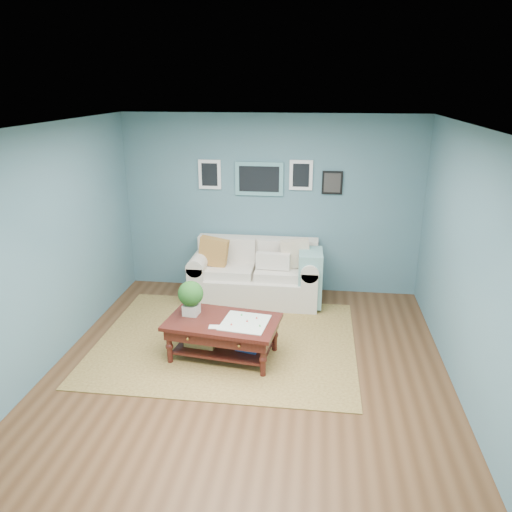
# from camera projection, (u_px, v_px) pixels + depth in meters

# --- Properties ---
(room_shell) EXTENTS (5.00, 5.02, 2.70)m
(room_shell) POSITION_uv_depth(u_px,v_px,m) (248.00, 257.00, 5.26)
(room_shell) COLOR brown
(room_shell) RESTS_ON ground
(area_rug) EXTENTS (3.21, 2.57, 0.01)m
(area_rug) POSITION_uv_depth(u_px,v_px,m) (226.00, 341.00, 6.32)
(area_rug) COLOR brown
(area_rug) RESTS_ON ground
(loveseat) EXTENTS (1.93, 0.87, 0.99)m
(loveseat) POSITION_uv_depth(u_px,v_px,m) (261.00, 274.00, 7.43)
(loveseat) COLOR beige
(loveseat) RESTS_ON ground
(coffee_table) EXTENTS (1.38, 0.92, 0.90)m
(coffee_table) POSITION_uv_depth(u_px,v_px,m) (217.00, 326.00, 5.86)
(coffee_table) COLOR #38110B
(coffee_table) RESTS_ON ground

